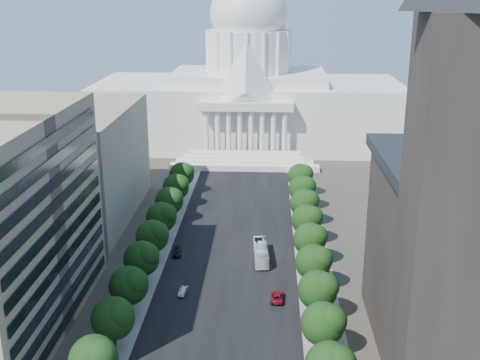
% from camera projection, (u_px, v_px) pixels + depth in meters
% --- Properties ---
extents(road_asphalt, '(30.00, 260.00, 0.01)m').
position_uv_depth(road_asphalt, '(235.00, 232.00, 155.91)').
color(road_asphalt, black).
rests_on(road_asphalt, ground).
extents(sidewalk_left, '(8.00, 260.00, 0.02)m').
position_uv_depth(sidewalk_left, '(162.00, 231.00, 156.79)').
color(sidewalk_left, gray).
rests_on(sidewalk_left, ground).
extents(sidewalk_right, '(8.00, 260.00, 0.02)m').
position_uv_depth(sidewalk_right, '(308.00, 234.00, 155.03)').
color(sidewalk_right, gray).
rests_on(sidewalk_right, ground).
extents(capitol, '(120.00, 56.00, 73.00)m').
position_uv_depth(capitol, '(248.00, 94.00, 240.09)').
color(capitol, white).
rests_on(capitol, ground).
extents(office_block_left_far, '(38.00, 52.00, 30.00)m').
position_uv_depth(office_block_left_far, '(61.00, 164.00, 163.09)').
color(office_block_left_far, gray).
rests_on(office_block_left_far, ground).
extents(tree_l_b, '(7.79, 7.60, 9.97)m').
position_uv_depth(tree_l_b, '(95.00, 358.00, 91.79)').
color(tree_l_b, '#33261C').
rests_on(tree_l_b, ground).
extents(tree_l_c, '(7.79, 7.60, 9.97)m').
position_uv_depth(tree_l_c, '(115.00, 317.00, 103.21)').
color(tree_l_c, '#33261C').
rests_on(tree_l_c, ground).
extents(tree_l_d, '(7.79, 7.60, 9.97)m').
position_uv_depth(tree_l_d, '(130.00, 285.00, 114.62)').
color(tree_l_d, '#33261C').
rests_on(tree_l_d, ground).
extents(tree_l_e, '(7.79, 7.60, 9.97)m').
position_uv_depth(tree_l_e, '(143.00, 258.00, 126.04)').
color(tree_l_e, '#33261C').
rests_on(tree_l_e, ground).
extents(tree_l_f, '(7.79, 7.60, 9.97)m').
position_uv_depth(tree_l_f, '(154.00, 235.00, 137.46)').
color(tree_l_f, '#33261C').
rests_on(tree_l_f, ground).
extents(tree_l_g, '(7.79, 7.60, 9.97)m').
position_uv_depth(tree_l_g, '(163.00, 216.00, 148.87)').
color(tree_l_g, '#33261C').
rests_on(tree_l_g, ground).
extents(tree_l_h, '(7.79, 7.60, 9.97)m').
position_uv_depth(tree_l_h, '(170.00, 200.00, 160.29)').
color(tree_l_h, '#33261C').
rests_on(tree_l_h, ground).
extents(tree_l_i, '(7.79, 7.60, 9.97)m').
position_uv_depth(tree_l_i, '(177.00, 186.00, 171.71)').
color(tree_l_i, '#33261C').
rests_on(tree_l_i, ground).
extents(tree_l_j, '(7.79, 7.60, 9.97)m').
position_uv_depth(tree_l_j, '(183.00, 174.00, 183.12)').
color(tree_l_j, '#33261C').
rests_on(tree_l_j, ground).
extents(tree_r_c, '(7.79, 7.60, 9.97)m').
position_uv_depth(tree_r_c, '(325.00, 323.00, 101.53)').
color(tree_r_c, '#33261C').
rests_on(tree_r_c, ground).
extents(tree_r_d, '(7.79, 7.60, 9.97)m').
position_uv_depth(tree_r_d, '(320.00, 289.00, 112.95)').
color(tree_r_d, '#33261C').
rests_on(tree_r_d, ground).
extents(tree_r_e, '(7.79, 7.60, 9.97)m').
position_uv_depth(tree_r_e, '(315.00, 261.00, 124.37)').
color(tree_r_e, '#33261C').
rests_on(tree_r_e, ground).
extents(tree_r_f, '(7.79, 7.60, 9.97)m').
position_uv_depth(tree_r_f, '(311.00, 238.00, 135.78)').
color(tree_r_f, '#33261C').
rests_on(tree_r_f, ground).
extents(tree_r_g, '(7.79, 7.60, 9.97)m').
position_uv_depth(tree_r_g, '(308.00, 219.00, 147.20)').
color(tree_r_g, '#33261C').
rests_on(tree_r_g, ground).
extents(tree_r_h, '(7.79, 7.60, 9.97)m').
position_uv_depth(tree_r_h, '(305.00, 202.00, 158.62)').
color(tree_r_h, '#33261C').
rests_on(tree_r_h, ground).
extents(tree_r_i, '(7.79, 7.60, 9.97)m').
position_uv_depth(tree_r_i, '(303.00, 188.00, 170.03)').
color(tree_r_i, '#33261C').
rests_on(tree_r_i, ground).
extents(tree_r_j, '(7.79, 7.60, 9.97)m').
position_uv_depth(tree_r_j, '(301.00, 175.00, 181.45)').
color(tree_r_j, '#33261C').
rests_on(tree_r_j, ground).
extents(streetlight_b, '(2.61, 0.44, 9.00)m').
position_uv_depth(streetlight_b, '(335.00, 329.00, 100.89)').
color(streetlight_b, gray).
rests_on(streetlight_b, ground).
extents(streetlight_c, '(2.61, 0.44, 9.00)m').
position_uv_depth(streetlight_c, '(322.00, 264.00, 124.67)').
color(streetlight_c, gray).
rests_on(streetlight_c, ground).
extents(streetlight_d, '(2.61, 0.44, 9.00)m').
position_uv_depth(streetlight_d, '(314.00, 220.00, 148.45)').
color(streetlight_d, gray).
rests_on(streetlight_d, ground).
extents(streetlight_e, '(2.61, 0.44, 9.00)m').
position_uv_depth(streetlight_e, '(308.00, 188.00, 172.24)').
color(streetlight_e, gray).
rests_on(streetlight_e, ground).
extents(streetlight_f, '(2.61, 0.44, 9.00)m').
position_uv_depth(streetlight_f, '(304.00, 164.00, 196.02)').
color(streetlight_f, gray).
rests_on(streetlight_f, ground).
extents(car_silver, '(1.80, 4.03, 1.29)m').
position_uv_depth(car_silver, '(183.00, 291.00, 124.20)').
color(car_silver, '#A5A8AD').
rests_on(car_silver, ground).
extents(car_red, '(2.88, 5.67, 1.53)m').
position_uv_depth(car_red, '(277.00, 297.00, 121.72)').
color(car_red, maroon).
rests_on(car_red, ground).
extents(car_dark_b, '(2.53, 4.99, 1.39)m').
position_uv_depth(car_dark_b, '(177.00, 252.00, 142.46)').
color(car_dark_b, black).
rests_on(car_dark_b, ground).
extents(city_bus, '(3.97, 13.31, 3.66)m').
position_uv_depth(city_bus, '(261.00, 252.00, 139.72)').
color(city_bus, silver).
rests_on(city_bus, ground).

